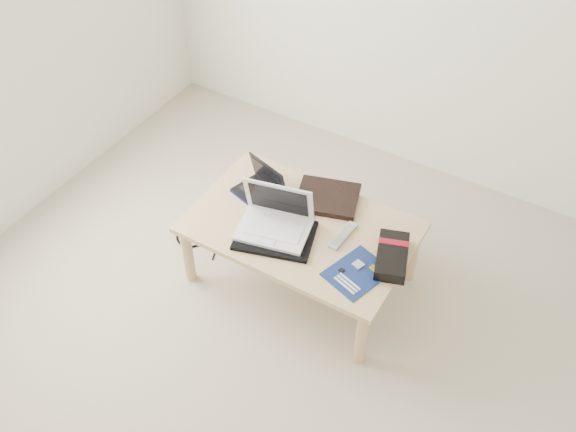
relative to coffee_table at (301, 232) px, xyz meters
The scene contains 14 objects.
ground 0.93m from the coffee_table, 65.22° to the right, with size 4.00×4.00×0.00m, color beige.
room_shell 1.58m from the coffee_table, 65.22° to the right, with size 4.20×4.20×2.70m.
coffee_table is the anchor object (origin of this frame).
book 0.24m from the coffee_table, 83.59° to the left, with size 0.38×0.34×0.03m.
netbook 0.32m from the coffee_table, 161.16° to the left, with size 0.29×0.25×0.18m.
tablet 0.14m from the coffee_table, 135.16° to the left, with size 0.25×0.21×0.01m.
remote 0.23m from the coffee_table, ahead, with size 0.06×0.21×0.02m.
neoprene_sleeve 0.16m from the coffee_table, 117.55° to the right, with size 0.37×0.27×0.02m, color black.
white_laptop 0.18m from the coffee_table, 136.72° to the right, with size 0.39×0.31×0.25m.
motherboard 0.40m from the coffee_table, 19.78° to the right, with size 0.29×0.33×0.01m.
gpu_box 0.49m from the coffee_table, ahead, with size 0.23×0.31×0.06m.
cable_coil 0.20m from the coffee_table, behind, with size 0.10×0.10×0.01m, color black.
floor_cable_coil 0.77m from the coffee_table, behind, with size 0.18×0.18×0.01m, color black.
floor_cable_trail 0.65m from the coffee_table, behind, with size 0.01×0.01×0.37m, color black.
Camera 1 is at (0.72, -1.16, 2.67)m, focal length 40.00 mm.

